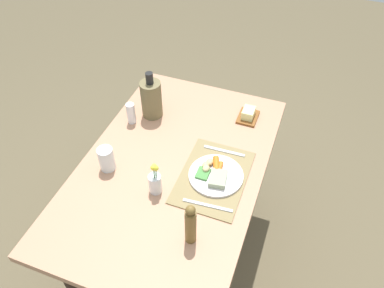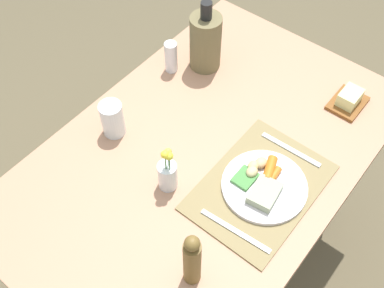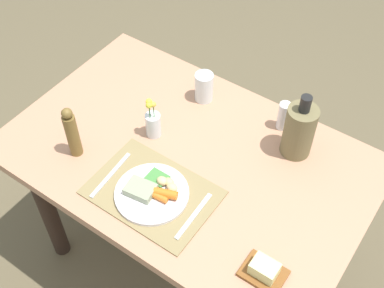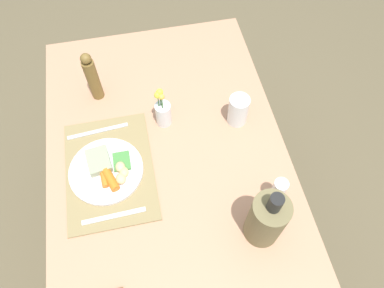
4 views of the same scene
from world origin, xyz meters
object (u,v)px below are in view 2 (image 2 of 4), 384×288
Objects in this scene: water_tumbler at (113,121)px; flower_vase at (168,174)px; dinner_plate at (263,184)px; knife at (291,150)px; cooler_bottle at (205,41)px; dining_table at (204,174)px; pepper_mill at (192,260)px; fork at (235,231)px; butter_dish at (349,100)px; salt_shaker at (171,57)px.

flower_vase is at bearing -99.84° from water_tumbler.
dinner_plate is 0.50m from water_tumbler.
cooler_bottle is at bearing 71.04° from knife.
pepper_mill is at bearing -146.91° from dining_table.
cooler_bottle is 0.42m from water_tumbler.
fork is 0.83× the size of cooler_bottle.
cooler_bottle is at bearing 38.07° from dining_table.
flower_vase is (-0.61, 0.26, 0.04)m from butter_dish.
butter_dish reaches higher than dining_table.
fork is 1.67× the size of butter_dish.
dinner_plate is (0.01, -0.21, 0.14)m from dining_table.
pepper_mill reaches higher than dinner_plate.
dining_table is 0.42m from salt_shaker.
fork is at bearing -125.03° from dining_table.
dinner_plate is 2.07× the size of water_tumbler.
knife is (0.17, -0.20, 0.13)m from dining_table.
butter_dish is at bearing -2.27° from pepper_mill.
flower_vase reaches higher than dinner_plate.
fork is (-0.16, -0.23, 0.13)m from dining_table.
dinner_plate is 0.16m from knife.
cooler_bottle is at bearing -4.89° from water_tumbler.
dinner_plate is at bearing 175.07° from butter_dish.
butter_dish is (0.45, -0.25, 0.15)m from dining_table.
water_tumbler is at bearing 66.09° from pepper_mill.
salt_shaker is at bearing 68.59° from dinner_plate.
flower_vase reaches higher than butter_dish.
dining_table is 10.72× the size of water_tumbler.
water_tumbler reaches higher than butter_dish.
dining_table is 0.45m from cooler_bottle.
flower_vase reaches higher than water_tumbler.
dining_table is 0.35m from water_tumbler.
dinner_plate reaches higher than knife.
knife is 0.47m from cooler_bottle.
fork reaches higher than dining_table.
pepper_mill is (-0.34, -0.01, 0.09)m from dinner_plate.
water_tumbler reaches higher than fork.
butter_dish is (0.15, -0.48, -0.08)m from cooler_bottle.
flower_vase is at bearing 126.94° from dinner_plate.
dining_table is 0.25m from dinner_plate.
fork is at bearing 178.32° from butter_dish.
knife is at bearing 171.03° from butter_dish.
salt_shaker reaches higher than dinner_plate.
fork is 1.00× the size of pepper_mill.
dining_table is 0.31m from fork.
butter_dish is at bearing -10.80° from knife.
dinner_plate is at bearing -53.06° from flower_vase.
butter_dish is at bearing -28.69° from dining_table.
water_tumbler is 0.55× the size of pepper_mill.
knife is 0.52m from salt_shaker.
fork is 1.08× the size of knife.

